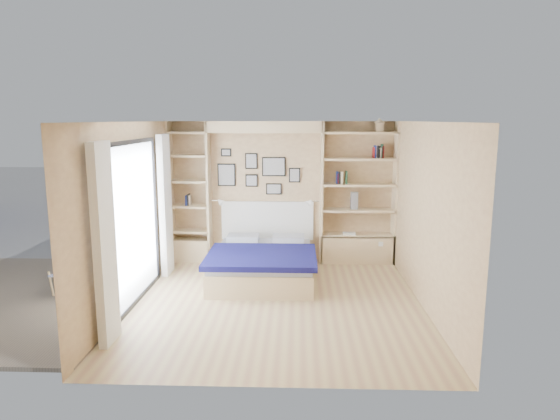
{
  "coord_description": "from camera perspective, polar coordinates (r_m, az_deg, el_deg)",
  "views": [
    {
      "loc": [
        0.28,
        -6.64,
        2.53
      ],
      "look_at": [
        0.01,
        0.9,
        1.16
      ],
      "focal_mm": 32.0,
      "sensor_mm": 36.0,
      "label": 1
    }
  ],
  "objects": [
    {
      "name": "deck_chair",
      "position": [
        8.12,
        -22.18,
        -5.67
      ],
      "size": [
        0.57,
        0.88,
        0.84
      ],
      "rotation": [
        0.0,
        0.0,
        0.09
      ],
      "color": "tan",
      "rests_on": "ground"
    },
    {
      "name": "deck",
      "position": [
        8.09,
        -27.07,
        -9.07
      ],
      "size": [
        3.2,
        4.0,
        0.05
      ],
      "primitive_type": "cube",
      "color": "#726454",
      "rests_on": "ground"
    },
    {
      "name": "photo_gallery",
      "position": [
        8.94,
        -2.65,
        4.37
      ],
      "size": [
        1.48,
        0.02,
        0.82
      ],
      "color": "black",
      "rests_on": "ground"
    },
    {
      "name": "reading_lamps",
      "position": [
        8.78,
        -1.75,
        0.94
      ],
      "size": [
        1.92,
        0.12,
        0.15
      ],
      "color": "silver",
      "rests_on": "ground"
    },
    {
      "name": "shelf_decor",
      "position": [
        8.79,
        7.5,
        4.78
      ],
      "size": [
        3.48,
        0.23,
        2.03
      ],
      "color": "maroon",
      "rests_on": "ground"
    },
    {
      "name": "room_shell",
      "position": [
        8.32,
        -2.56,
        0.25
      ],
      "size": [
        4.5,
        4.5,
        4.5
      ],
      "color": "tan",
      "rests_on": "ground"
    },
    {
      "name": "ground",
      "position": [
        7.11,
        -0.33,
        -10.53
      ],
      "size": [
        4.5,
        4.5,
        0.0
      ],
      "primitive_type": "plane",
      "color": "tan",
      "rests_on": "ground"
    },
    {
      "name": "bed",
      "position": [
        8.04,
        -1.94,
        -6.01
      ],
      "size": [
        1.67,
        2.21,
        1.07
      ],
      "color": "#C7B482",
      "rests_on": "ground"
    }
  ]
}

